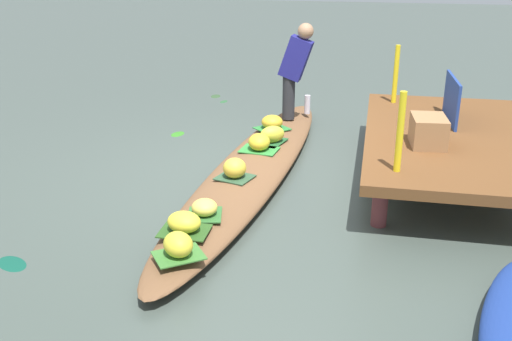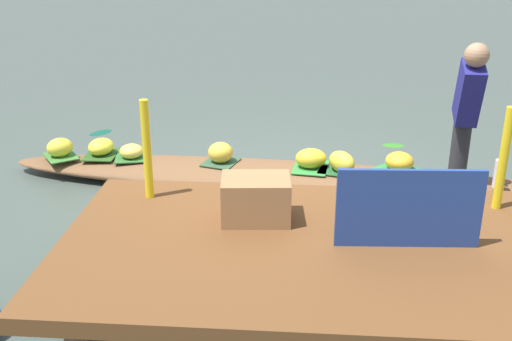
{
  "view_description": "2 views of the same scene",
  "coord_description": "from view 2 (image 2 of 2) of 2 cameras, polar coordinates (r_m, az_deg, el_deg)",
  "views": [
    {
      "loc": [
        5.81,
        1.22,
        2.37
      ],
      "look_at": [
        0.48,
        0.13,
        0.26
      ],
      "focal_mm": 41.59,
      "sensor_mm": 36.0,
      "label": 1
    },
    {
      "loc": [
        -0.21,
        5.33,
        2.24
      ],
      "look_at": [
        0.16,
        0.6,
        0.39
      ],
      "focal_mm": 42.56,
      "sensor_mm": 36.0,
      "label": 2
    }
  ],
  "objects": [
    {
      "name": "leaf_mat_1",
      "position": [
        5.63,
        8.02,
        -0.14
      ],
      "size": [
        0.46,
        0.34,
        0.01
      ],
      "primitive_type": "cube",
      "rotation": [
        0.0,
        0.0,
        2.89
      ],
      "color": "#21552B",
      "rests_on": "vendor_boat"
    },
    {
      "name": "water_bottle",
      "position": [
        5.61,
        21.82,
        -0.27
      ],
      "size": [
        0.08,
        0.08,
        0.25
      ],
      "primitive_type": "cylinder",
      "color": "silver",
      "rests_on": "vendor_boat"
    },
    {
      "name": "drifting_plant_3",
      "position": [
        7.57,
        -14.4,
        3.47
      ],
      "size": [
        0.32,
        0.36,
        0.01
      ],
      "primitive_type": "ellipsoid",
      "rotation": [
        0.0,
        0.0,
        1.02
      ],
      "color": "#104938",
      "rests_on": "ground"
    },
    {
      "name": "banana_bunch_5",
      "position": [
        5.67,
        5.19,
        1.14
      ],
      "size": [
        0.32,
        0.28,
        0.18
      ],
      "primitive_type": "ellipsoid",
      "rotation": [
        0.0,
        0.0,
        0.14
      ],
      "color": "gold",
      "rests_on": "vendor_boat"
    },
    {
      "name": "banana_bunch_2",
      "position": [
        6.25,
        -17.96,
        2.08
      ],
      "size": [
        0.33,
        0.33,
        0.18
      ],
      "primitive_type": "ellipsoid",
      "rotation": [
        0.0,
        0.0,
        0.75
      ],
      "color": "yellow",
      "rests_on": "vendor_boat"
    },
    {
      "name": "banana_bunch_3",
      "position": [
        5.76,
        13.33,
        0.87
      ],
      "size": [
        0.35,
        0.35,
        0.17
      ],
      "primitive_type": "ellipsoid",
      "rotation": [
        0.0,
        0.0,
        2.03
      ],
      "color": "gold",
      "rests_on": "vendor_boat"
    },
    {
      "name": "railing_post_east",
      "position": [
        4.25,
        -10.22,
        1.94
      ],
      "size": [
        0.06,
        0.06,
        0.71
      ],
      "primitive_type": "cylinder",
      "color": "yellow",
      "rests_on": "dock_platform"
    },
    {
      "name": "canal_water",
      "position": [
        5.79,
        2.02,
        -1.45
      ],
      "size": [
        40.0,
        40.0,
        0.0
      ],
      "primitive_type": "plane",
      "color": "#414C45",
      "rests_on": "ground"
    },
    {
      "name": "leaf_mat_4",
      "position": [
        6.05,
        -11.58,
        1.18
      ],
      "size": [
        0.37,
        0.35,
        0.01
      ],
      "primitive_type": "cube",
      "rotation": [
        0.0,
        0.0,
        0.22
      ],
      "color": "#2F642D",
      "rests_on": "vendor_boat"
    },
    {
      "name": "banana_bunch_1",
      "position": [
        5.6,
        8.07,
        0.8
      ],
      "size": [
        0.32,
        0.35,
        0.2
      ],
      "primitive_type": "ellipsoid",
      "rotation": [
        0.0,
        0.0,
        2.18
      ],
      "color": "gold",
      "rests_on": "vendor_boat"
    },
    {
      "name": "banana_bunch_4",
      "position": [
        6.03,
        -11.63,
        1.79
      ],
      "size": [
        0.31,
        0.3,
        0.14
      ],
      "primitive_type": "ellipsoid",
      "rotation": [
        0.0,
        0.0,
        0.49
      ],
      "color": "#ECCF53",
      "rests_on": "vendor_boat"
    },
    {
      "name": "banana_bunch_6",
      "position": [
        6.19,
        -14.36,
        2.18
      ],
      "size": [
        0.3,
        0.33,
        0.16
      ],
      "primitive_type": "ellipsoid",
      "rotation": [
        0.0,
        0.0,
        4.46
      ],
      "color": "yellow",
      "rests_on": "vendor_boat"
    },
    {
      "name": "leaf_mat_2",
      "position": [
        6.28,
        -17.86,
        1.29
      ],
      "size": [
        0.43,
        0.45,
        0.01
      ],
      "primitive_type": "cube",
      "rotation": [
        0.0,
        0.0,
        2.2
      ],
      "color": "#3A732F",
      "rests_on": "vendor_boat"
    },
    {
      "name": "leaf_mat_3",
      "position": [
        5.79,
        13.26,
        0.08
      ],
      "size": [
        0.5,
        0.5,
        0.01
      ],
      "primitive_type": "cube",
      "rotation": [
        0.0,
        0.0,
        2.37
      ],
      "color": "#2B7B36",
      "rests_on": "vendor_boat"
    },
    {
      "name": "drifting_plant_1",
      "position": [
        7.06,
        12.78,
        2.34
      ],
      "size": [
        0.26,
        0.18,
        0.01
      ],
      "primitive_type": "ellipsoid",
      "rotation": [
        0.0,
        0.0,
        3.04
      ],
      "color": "#317A21",
      "rests_on": "ground"
    },
    {
      "name": "market_banner",
      "position": [
        3.66,
        14.19,
        -3.5
      ],
      "size": [
        0.86,
        0.08,
        0.49
      ],
      "primitive_type": "cube",
      "rotation": [
        0.0,
        0.0,
        0.05
      ],
      "color": "navy",
      "rests_on": "dock_platform"
    },
    {
      "name": "banana_bunch_0",
      "position": [
        5.79,
        -3.36,
        1.7
      ],
      "size": [
        0.24,
        0.23,
        0.2
      ],
      "primitive_type": "ellipsoid",
      "rotation": [
        0.0,
        0.0,
        3.12
      ],
      "color": "yellow",
      "rests_on": "vendor_boat"
    },
    {
      "name": "dock_platform",
      "position": [
        3.74,
        6.14,
        -7.61
      ],
      "size": [
        3.2,
        1.8,
        0.5
      ],
      "color": "brown",
      "rests_on": "ground"
    },
    {
      "name": "leaf_mat_5",
      "position": [
        5.71,
        5.16,
        0.29
      ],
      "size": [
        0.36,
        0.44,
        0.01
      ],
      "primitive_type": "cube",
      "rotation": [
        0.0,
        0.0,
        1.44
      ],
      "color": "#318538",
      "rests_on": "vendor_boat"
    },
    {
      "name": "leaf_mat_6",
      "position": [
        6.21,
        -14.3,
        1.48
      ],
      "size": [
        0.31,
        0.39,
        0.01
      ],
      "primitive_type": "cube",
      "rotation": [
        0.0,
        0.0,
        1.58
      ],
      "color": "#29501E",
      "rests_on": "vendor_boat"
    },
    {
      "name": "produce_crate",
      "position": [
        3.92,
        -0.02,
        -2.68
      ],
      "size": [
        0.47,
        0.36,
        0.29
      ],
      "primitive_type": "cube",
      "rotation": [
        0.0,
        0.0,
        0.09
      ],
      "color": "#9B6E45",
      "rests_on": "dock_platform"
    },
    {
      "name": "vendor_boat",
      "position": [
        5.75,
        2.04,
        -0.56
      ],
      "size": [
        5.32,
        1.17,
        0.19
      ],
      "primitive_type": "ellipsoid",
      "rotation": [
        0.0,
        0.0,
        -0.08
      ],
      "color": "brown",
      "rests_on": "ground"
    },
    {
      "name": "leaf_mat_0",
      "position": [
        5.83,
        -3.33,
        0.79
      ],
      "size": [
        0.38,
        0.4,
        0.01
      ],
      "primitive_type": "cube",
      "rotation": [
        0.0,
        0.0,
        1.28
      ],
      "color": "#2F5135",
      "rests_on": "vendor_boat"
    },
    {
      "name": "vendor_person",
      "position": [
        5.48,
        19.26,
        5.93
      ],
      "size": [
        0.22,
        0.44,
        1.24
      ],
      "color": "#28282D",
      "rests_on": "vendor_boat"
    },
    {
      "name": "railing_post_west",
      "position": [
        4.33,
        22.24,
        1.02
      ],
      "size": [
        0.06,
        0.06,
        0.71
      ],
      "primitive_type": "cylinder",
      "color": "yellow",
      "rests_on": "dock_platform"
    }
  ]
}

